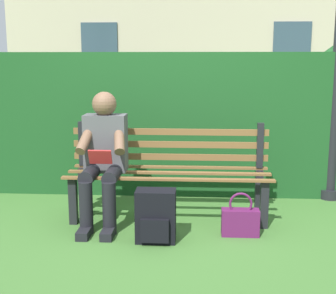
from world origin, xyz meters
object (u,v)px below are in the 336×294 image
at_px(park_bench, 169,169).
at_px(person_seated, 103,154).
at_px(handbag, 240,221).
at_px(backpack, 156,216).

relative_size(park_bench, person_seated, 1.57).
relative_size(person_seated, handbag, 3.15).
height_order(park_bench, backpack, park_bench).
bearing_deg(handbag, backpack, 13.52).
distance_m(backpack, handbag, 0.72).
relative_size(park_bench, backpack, 4.31).
xyz_separation_m(park_bench, handbag, (-0.63, 0.46, -0.33)).
distance_m(person_seated, handbag, 1.33).
bearing_deg(park_bench, backpack, 83.37).
distance_m(park_bench, handbag, 0.84).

